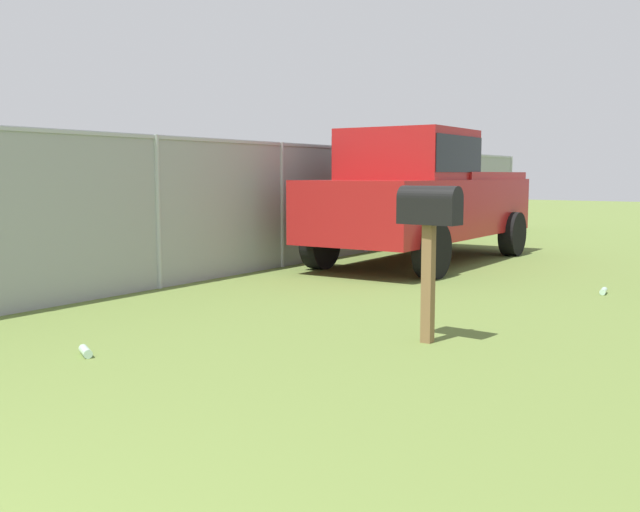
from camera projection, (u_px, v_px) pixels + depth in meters
The scene contains 5 objects.
mailbox at pixel (429, 217), 5.94m from camera, with size 0.23×0.53×1.32m.
pickup_truck at pixel (420, 194), 11.39m from camera, with size 5.06×2.14×2.09m.
fence_section at pixel (328, 198), 11.92m from camera, with size 17.71×0.07×1.89m.
litter_bottle_near_hydrant at pixel (86, 351), 5.60m from camera, with size 0.07×0.07×0.22m, color #B2D8BF.
litter_bottle_midfield_b at pixel (603, 291), 8.50m from camera, with size 0.07×0.07×0.22m, color #B2D8BF.
Camera 1 is at (0.04, -2.43, 1.41)m, focal length 40.25 mm.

